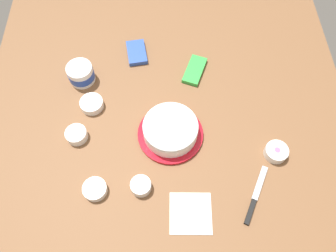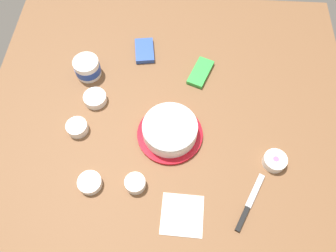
{
  "view_description": "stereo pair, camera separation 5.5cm",
  "coord_description": "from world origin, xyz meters",
  "views": [
    {
      "loc": [
        0.63,
        -0.01,
        1.19
      ],
      "look_at": [
        0.01,
        0.0,
        0.04
      ],
      "focal_mm": 35.49,
      "sensor_mm": 36.0,
      "label": 1
    },
    {
      "loc": [
        0.63,
        0.04,
        1.19
      ],
      "look_at": [
        0.01,
        0.0,
        0.04
      ],
      "focal_mm": 35.49,
      "sensor_mm": 36.0,
      "label": 2
    }
  ],
  "objects": [
    {
      "name": "sprinkle_bowl_orange",
      "position": [
        0.03,
        -0.36,
        0.02
      ],
      "size": [
        0.08,
        0.08,
        0.04
      ],
      "color": "white",
      "rests_on": "ground_plane"
    },
    {
      "name": "candy_box_lower",
      "position": [
        -0.39,
        -0.13,
        0.01
      ],
      "size": [
        0.14,
        0.1,
        0.02
      ],
      "primitive_type": "cube",
      "rotation": [
        0.0,
        0.0,
        0.15
      ],
      "color": "#2D51B2",
      "rests_on": "ground_plane"
    },
    {
      "name": "sprinkle_bowl_rainbow",
      "position": [
        0.26,
        -0.27,
        0.02
      ],
      "size": [
        0.09,
        0.09,
        0.03
      ],
      "color": "white",
      "rests_on": "ground_plane"
    },
    {
      "name": "sprinkle_bowl_pink",
      "position": [
        0.13,
        0.42,
        0.02
      ],
      "size": [
        0.09,
        0.09,
        0.04
      ],
      "color": "white",
      "rests_on": "ground_plane"
    },
    {
      "name": "sprinkle_bowl_blue",
      "position": [
        -0.11,
        -0.31,
        0.02
      ],
      "size": [
        0.1,
        0.1,
        0.03
      ],
      "color": "white",
      "rests_on": "ground_plane"
    },
    {
      "name": "spreading_knife",
      "position": [
        0.31,
        0.31,
        0.01
      ],
      "size": [
        0.22,
        0.12,
        0.01
      ],
      "color": "silver",
      "rests_on": "ground_plane"
    },
    {
      "name": "paper_napkin",
      "position": [
        0.35,
        0.08,
        0.0
      ],
      "size": [
        0.16,
        0.16,
        0.01
      ],
      "primitive_type": "cube",
      "rotation": [
        0.0,
        0.0,
        -0.03
      ],
      "color": "white",
      "rests_on": "ground_plane"
    },
    {
      "name": "frosted_cake",
      "position": [
        0.03,
        0.01,
        0.04
      ],
      "size": [
        0.26,
        0.26,
        0.09
      ],
      "color": "red",
      "rests_on": "ground_plane"
    },
    {
      "name": "candy_box_upper",
      "position": [
        -0.28,
        0.13,
        0.01
      ],
      "size": [
        0.17,
        0.12,
        0.02
      ],
      "primitive_type": "cube",
      "rotation": [
        0.0,
        0.0,
        -0.37
      ],
      "color": "green",
      "rests_on": "ground_plane"
    },
    {
      "name": "frosting_tub",
      "position": [
        -0.25,
        -0.36,
        0.04
      ],
      "size": [
        0.11,
        0.11,
        0.08
      ],
      "color": "white",
      "rests_on": "ground_plane"
    },
    {
      "name": "ground_plane",
      "position": [
        0.0,
        0.0,
        0.0
      ],
      "size": [
        1.54,
        1.54,
        0.0
      ],
      "primitive_type": "plane",
      "color": "brown"
    },
    {
      "name": "sprinkle_bowl_yellow",
      "position": [
        0.25,
        -0.1,
        0.02
      ],
      "size": [
        0.08,
        0.08,
        0.04
      ],
      "color": "white",
      "rests_on": "ground_plane"
    }
  ]
}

